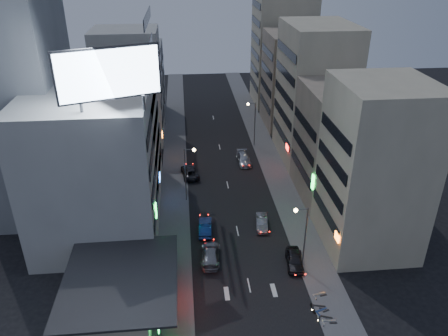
{
  "coord_description": "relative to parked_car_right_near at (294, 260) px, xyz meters",
  "views": [
    {
      "loc": [
        -6.13,
        -31.36,
        32.55
      ],
      "look_at": [
        -1.27,
        18.59,
        6.74
      ],
      "focal_mm": 35.0,
      "sensor_mm": 36.0,
      "label": 1
    }
  ],
  "objects": [
    {
      "name": "food_court",
      "position": [
        -19.5,
        -4.81,
        1.23
      ],
      "size": [
        11.0,
        13.0,
        3.88
      ],
      "color": "#BFB295",
      "rests_on": "ground"
    },
    {
      "name": "sidewalk_right",
      "position": [
        2.4,
        23.19,
        -0.7
      ],
      "size": [
        4.0,
        120.0,
        0.12
      ],
      "primitive_type": "cube",
      "color": "#4C4C4F",
      "rests_on": "ground"
    },
    {
      "name": "person",
      "position": [
        0.7,
        0.53,
        0.14
      ],
      "size": [
        0.58,
        0.39,
        1.55
      ],
      "primitive_type": "imported",
      "rotation": [
        0.0,
        0.0,
        3.11
      ],
      "color": "black",
      "rests_on": "sidewalk_right"
    },
    {
      "name": "scooter_blue",
      "position": [
        1.61,
        -6.79,
        -0.04
      ],
      "size": [
        1.26,
        2.06,
        1.19
      ],
      "primitive_type": null,
      "rotation": [
        0.0,
        0.0,
        1.91
      ],
      "color": "navy",
      "rests_on": "sidewalk_right"
    },
    {
      "name": "white_building",
      "position": [
        -22.6,
        13.19,
        8.24
      ],
      "size": [
        14.0,
        24.0,
        18.0
      ],
      "primitive_type": "cube",
      "color": "#ABAAA6",
      "rests_on": "ground"
    },
    {
      "name": "parked_car_left",
      "position": [
        -11.2,
        22.68,
        -0.03
      ],
      "size": [
        3.06,
        5.51,
        1.46
      ],
      "primitive_type": "imported",
      "rotation": [
        0.0,
        0.0,
        3.27
      ],
      "color": "black",
      "rests_on": "ground"
    },
    {
      "name": "scooter_black_b",
      "position": [
        1.64,
        -6.61,
        -0.04
      ],
      "size": [
        1.08,
        2.06,
        1.2
      ],
      "primitive_type": null,
      "rotation": [
        0.0,
        0.0,
        1.34
      ],
      "color": "black",
      "rests_on": "sidewalk_right"
    },
    {
      "name": "far_right_a",
      "position": [
        9.9,
        43.19,
        8.24
      ],
      "size": [
        11.0,
        12.0,
        18.0
      ],
      "primitive_type": "cube",
      "color": "tan",
      "rests_on": "ground"
    },
    {
      "name": "ground",
      "position": [
        -5.6,
        -6.81,
        -0.76
      ],
      "size": [
        180.0,
        180.0,
        0.0
      ],
      "primitive_type": "plane",
      "color": "black",
      "rests_on": "ground"
    },
    {
      "name": "shophouse_mid",
      "position": [
        9.9,
        15.19,
        7.24
      ],
      "size": [
        11.0,
        12.0,
        16.0
      ],
      "primitive_type": "cube",
      "color": "tan",
      "rests_on": "ground"
    },
    {
      "name": "scooter_black_a",
      "position": [
        1.86,
        -8.18,
        -0.04
      ],
      "size": [
        1.28,
        2.05,
        1.19
      ],
      "primitive_type": null,
      "rotation": [
        0.0,
        0.0,
        1.22
      ],
      "color": "black",
      "rests_on": "sidewalk_right"
    },
    {
      "name": "street_lamp_left",
      "position": [
        -11.5,
        15.19,
        4.61
      ],
      "size": [
        1.6,
        0.44,
        8.02
      ],
      "color": "#595B60",
      "rests_on": "sidewalk_left"
    },
    {
      "name": "grey_tower",
      "position": [
        -31.6,
        16.19,
        16.24
      ],
      "size": [
        10.0,
        14.0,
        34.0
      ],
      "primitive_type": "cube",
      "color": "gray",
      "rests_on": "ground"
    },
    {
      "name": "road_car_blue",
      "position": [
        -9.68,
        7.38,
        -0.01
      ],
      "size": [
        1.88,
        4.62,
        1.49
      ],
      "primitive_type": "imported",
      "rotation": [
        0.0,
        0.0,
        3.07
      ],
      "color": "navy",
      "rests_on": "ground"
    },
    {
      "name": "far_right_b",
      "position": [
        10.4,
        57.19,
        11.24
      ],
      "size": [
        12.0,
        12.0,
        24.0
      ],
      "primitive_type": "cube",
      "color": "#BFB295",
      "rests_on": "ground"
    },
    {
      "name": "parked_car_right_near",
      "position": [
        0.0,
        0.0,
        0.0
      ],
      "size": [
        2.3,
        4.62,
        1.51
      ],
      "primitive_type": "imported",
      "rotation": [
        0.0,
        0.0,
        -0.12
      ],
      "color": "black",
      "rests_on": "ground"
    },
    {
      "name": "parked_car_right_mid",
      "position": [
        -2.37,
        7.83,
        -0.09
      ],
      "size": [
        1.96,
        4.23,
        1.34
      ],
      "primitive_type": "imported",
      "rotation": [
        0.0,
        0.0,
        -0.14
      ],
      "color": "gray",
      "rests_on": "ground"
    },
    {
      "name": "far_left_a",
      "position": [
        -21.1,
        38.19,
        9.24
      ],
      "size": [
        11.0,
        10.0,
        20.0
      ],
      "primitive_type": "cube",
      "color": "#ABAAA6",
      "rests_on": "ground"
    },
    {
      "name": "shophouse_near",
      "position": [
        9.4,
        3.69,
        9.24
      ],
      "size": [
        10.0,
        11.0,
        20.0
      ],
      "primitive_type": "cube",
      "color": "#BFB295",
      "rests_on": "ground"
    },
    {
      "name": "street_lamp_right_far",
      "position": [
        0.3,
        33.19,
        4.61
      ],
      "size": [
        1.6,
        0.44,
        8.02
      ],
      "color": "#595B60",
      "rests_on": "sidewalk_right"
    },
    {
      "name": "parked_car_right_far",
      "position": [
        -2.14,
        26.38,
        -0.01
      ],
      "size": [
        2.16,
        5.14,
        1.48
      ],
      "primitive_type": "imported",
      "rotation": [
        0.0,
        0.0,
        0.02
      ],
      "color": "#AEAFB6",
      "rests_on": "ground"
    },
    {
      "name": "shophouse_far",
      "position": [
        9.4,
        28.19,
        10.24
      ],
      "size": [
        10.0,
        14.0,
        22.0
      ],
      "primitive_type": "cube",
      "color": "#BFB295",
      "rests_on": "ground"
    },
    {
      "name": "billboard",
      "position": [
        -18.59,
        3.17,
        20.91
      ],
      "size": [
        9.52,
        3.75,
        6.2
      ],
      "rotation": [
        0.0,
        0.0,
        0.35
      ],
      "color": "#595B60",
      "rests_on": "white_building"
    },
    {
      "name": "sidewalk_left",
      "position": [
        -13.6,
        23.19,
        -0.7
      ],
      "size": [
        4.0,
        120.0,
        0.12
      ],
      "primitive_type": "cube",
      "color": "#4C4C4F",
      "rests_on": "ground"
    },
    {
      "name": "scooter_silver_a",
      "position": [
        2.05,
        -8.47,
        -0.02
      ],
      "size": [
        0.84,
        2.08,
        1.24
      ],
      "primitive_type": null,
      "rotation": [
        0.0,
        0.0,
        1.49
      ],
      "color": "silver",
      "rests_on": "sidewalk_right"
    },
    {
      "name": "road_car_silver",
      "position": [
        -9.38,
        1.88,
        0.01
      ],
      "size": [
        2.66,
        5.46,
        1.53
      ],
      "primitive_type": "imported",
      "rotation": [
        0.0,
        0.0,
        3.04
      ],
      "color": "gray",
      "rests_on": "ground"
    },
    {
      "name": "scooter_silver_b",
      "position": [
        2.09,
        -4.66,
        -0.01
      ],
      "size": [
        1.06,
        2.13,
        1.25
      ],
      "primitive_type": null,
      "rotation": [
        0.0,
        0.0,
        1.76
      ],
      "color": "#A6A8AE",
      "rests_on": "sidewalk_right"
    },
    {
      "name": "street_lamp_right_near",
      "position": [
        0.3,
        -0.81,
        4.61
      ],
      "size": [
        1.6,
        0.44,
        8.02
      ],
      "color": "#595B60",
      "rests_on": "sidewalk_right"
    },
    {
      "name": "far_left_b",
      "position": [
        -21.6,
        51.19,
        6.74
      ],
      "size": [
        12.0,
        10.0,
        15.0
      ],
      "primitive_type": "cube",
      "color": "gray",
      "rests_on": "ground"
    }
  ]
}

